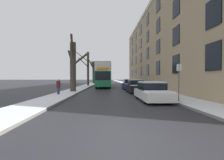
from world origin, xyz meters
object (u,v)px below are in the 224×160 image
at_px(double_decker_bus, 104,74).
at_px(parked_car_0, 152,92).
at_px(bare_tree_left_0, 73,65).
at_px(parked_car_1, 136,87).
at_px(street_sign_post, 179,81).
at_px(bare_tree_left_2, 93,71).
at_px(parked_car_2, 129,85).
at_px(pedestrian_left_sidewalk, 58,87).
at_px(bare_tree_left_1, 88,68).

height_order(double_decker_bus, parked_car_0, double_decker_bus).
height_order(bare_tree_left_0, parked_car_1, bare_tree_left_0).
bearing_deg(bare_tree_left_0, street_sign_post, -41.97).
bearing_deg(bare_tree_left_0, double_decker_bus, 72.37).
relative_size(bare_tree_left_2, parked_car_1, 1.82).
bearing_deg(bare_tree_left_0, parked_car_2, 34.27).
bearing_deg(bare_tree_left_2, parked_car_2, -71.41).
xyz_separation_m(double_decker_bus, parked_car_1, (3.96, -10.40, -1.71)).
bearing_deg(parked_car_2, bare_tree_left_2, 108.59).
height_order(bare_tree_left_2, parked_car_0, bare_tree_left_2).
distance_m(pedestrian_left_sidewalk, street_sign_post, 10.34).
relative_size(parked_car_0, street_sign_post, 1.66).
height_order(parked_car_2, street_sign_post, street_sign_post).
bearing_deg(bare_tree_left_2, pedestrian_left_sidewalk, -90.96).
bearing_deg(bare_tree_left_0, bare_tree_left_1, 90.50).
distance_m(bare_tree_left_1, parked_car_2, 11.80).
bearing_deg(parked_car_0, double_decker_bus, 103.39).
relative_size(parked_car_0, parked_car_1, 1.09).
height_order(parked_car_0, street_sign_post, street_sign_post).
xyz_separation_m(parked_car_2, pedestrian_left_sidewalk, (-7.88, -8.10, 0.19)).
height_order(parked_car_2, pedestrian_left_sidewalk, pedestrian_left_sidewalk).
relative_size(bare_tree_left_1, double_decker_bus, 0.69).
xyz_separation_m(bare_tree_left_0, street_sign_post, (8.60, -7.73, -1.72)).
distance_m(bare_tree_left_1, double_decker_bus, 4.98).
relative_size(parked_car_1, street_sign_post, 1.53).
bearing_deg(bare_tree_left_2, parked_car_0, -77.49).
xyz_separation_m(parked_car_0, street_sign_post, (1.38, -1.33, 0.84)).
relative_size(bare_tree_left_1, bare_tree_left_2, 0.99).
bearing_deg(parked_car_1, parked_car_2, 90.00).
bearing_deg(bare_tree_left_1, bare_tree_left_0, -89.50).
distance_m(bare_tree_left_2, parked_car_1, 28.18).
bearing_deg(bare_tree_left_0, parked_car_0, -41.59).
height_order(bare_tree_left_0, pedestrian_left_sidewalk, bare_tree_left_0).
relative_size(bare_tree_left_0, bare_tree_left_2, 0.87).
bearing_deg(pedestrian_left_sidewalk, double_decker_bus, 173.72).
distance_m(bare_tree_left_0, street_sign_post, 11.69).
distance_m(bare_tree_left_1, parked_car_0, 21.56).
bearing_deg(parked_car_2, street_sign_post, -83.76).
distance_m(parked_car_0, street_sign_post, 2.10).
xyz_separation_m(bare_tree_left_2, street_sign_post, (8.76, -34.59, -2.18)).
height_order(parked_car_0, parked_car_1, parked_car_1).
relative_size(bare_tree_left_1, parked_car_0, 1.65).
bearing_deg(bare_tree_left_2, street_sign_post, -75.78).
bearing_deg(pedestrian_left_sidewalk, parked_car_0, 77.82).
relative_size(bare_tree_left_1, pedestrian_left_sidewalk, 4.46).
bearing_deg(street_sign_post, bare_tree_left_1, 112.20).
relative_size(bare_tree_left_0, parked_car_2, 1.58).
distance_m(bare_tree_left_0, bare_tree_left_2, 26.86).
bearing_deg(double_decker_bus, street_sign_post, -73.44).
bearing_deg(pedestrian_left_sidewalk, bare_tree_left_0, 178.08).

